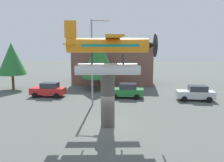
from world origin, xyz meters
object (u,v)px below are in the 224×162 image
at_px(display_pedestal, 108,100).
at_px(car_mid_green, 126,91).
at_px(car_far_silver, 196,93).
at_px(floatplane_monument, 109,52).
at_px(tree_east, 99,58).
at_px(tree_west, 12,59).
at_px(storefront_building, 114,63).
at_px(streetlight_primary, 94,57).
at_px(car_near_red, 48,90).

xyz_separation_m(display_pedestal, car_mid_green, (0.90, 10.48, -1.24)).
bearing_deg(car_far_silver, floatplane_monument, 48.42).
distance_m(car_mid_green, tree_east, 7.46).
relative_size(display_pedestal, tree_east, 0.59).
bearing_deg(tree_west, storefront_building, 30.11).
xyz_separation_m(car_mid_green, storefront_building, (-2.72, 11.52, 2.42)).
relative_size(floatplane_monument, car_mid_green, 2.49).
distance_m(floatplane_monument, tree_east, 15.96).
bearing_deg(storefront_building, display_pedestal, -85.26).
bearing_deg(display_pedestal, streetlight_primary, 109.48).
bearing_deg(floatplane_monument, streetlight_primary, 102.88).
distance_m(display_pedestal, car_near_red, 13.35).
bearing_deg(storefront_building, tree_west, -149.89).
distance_m(car_mid_green, streetlight_primary, 6.58).
distance_m(floatplane_monument, storefront_building, 22.22).
distance_m(car_mid_green, tree_west, 17.10).
relative_size(car_near_red, tree_west, 0.64).
bearing_deg(streetlight_primary, car_mid_green, 49.52).
bearing_deg(storefront_building, tree_east, -102.83).
xyz_separation_m(car_mid_green, car_far_silver, (8.04, -0.53, 0.00)).
distance_m(display_pedestal, car_far_silver, 13.43).
distance_m(floatplane_monument, car_far_silver, 14.20).
bearing_deg(display_pedestal, tree_west, 137.60).
height_order(floatplane_monument, storefront_building, floatplane_monument).
height_order(floatplane_monument, car_far_silver, floatplane_monument).
height_order(car_mid_green, tree_east, tree_east).
distance_m(streetlight_primary, tree_west, 15.07).
xyz_separation_m(display_pedestal, car_near_red, (-8.70, 10.05, -1.24)).
bearing_deg(tree_west, car_far_silver, -9.67).
bearing_deg(streetlight_primary, floatplane_monument, -69.49).
bearing_deg(car_far_silver, display_pedestal, 48.06).
relative_size(car_far_silver, storefront_building, 0.33).
distance_m(car_mid_green, storefront_building, 12.08).
relative_size(floatplane_monument, storefront_building, 0.83).
height_order(car_far_silver, tree_west, tree_west).
bearing_deg(display_pedestal, storefront_building, 94.74).
bearing_deg(car_mid_green, streetlight_primary, 49.52).
bearing_deg(tree_east, display_pedestal, -78.02).
height_order(display_pedestal, storefront_building, storefront_building).
xyz_separation_m(car_near_red, streetlight_primary, (6.35, -3.38, 4.25)).
bearing_deg(car_mid_green, storefront_building, -76.70).
relative_size(car_near_red, tree_east, 0.59).
bearing_deg(tree_east, tree_west, -173.28).
height_order(display_pedestal, tree_east, tree_east).
relative_size(car_near_red, storefront_building, 0.33).
relative_size(floatplane_monument, tree_east, 1.46).
relative_size(display_pedestal, car_far_silver, 1.01).
bearing_deg(car_mid_green, tree_east, -50.28).
bearing_deg(floatplane_monument, tree_west, 130.25).
distance_m(car_near_red, streetlight_primary, 8.36).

